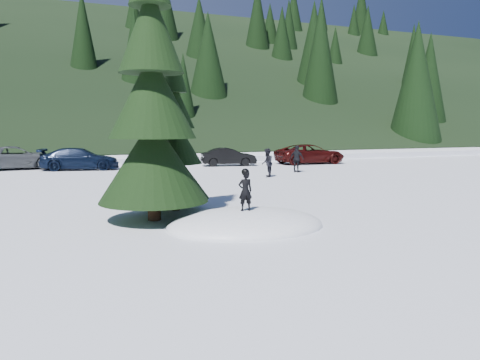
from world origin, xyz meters
name	(u,v)px	position (x,y,z in m)	size (l,w,h in m)	color
ground	(246,226)	(0.00, 0.00, 0.00)	(200.00, 200.00, 0.00)	white
snow_mound	(246,226)	(0.00, 0.00, 0.00)	(4.48, 3.52, 0.96)	white
forest_hillside	(90,52)	(0.00, 54.00, 12.50)	(200.00, 60.00, 25.00)	black
spruce_tall	(152,107)	(-2.20, 1.80, 3.32)	(3.20, 3.20, 8.60)	black
spruce_short	(175,147)	(-1.20, 3.20, 2.10)	(2.20, 2.20, 5.37)	black
child_skier	(245,191)	(-0.10, -0.18, 1.02)	(0.39, 0.26, 1.08)	black
adult_0	(267,163)	(5.90, 11.33, 0.79)	(0.76, 0.60, 1.57)	black
adult_1	(297,159)	(8.71, 13.11, 0.81)	(0.95, 0.40, 1.63)	black
car_2	(16,158)	(-7.21, 21.56, 0.75)	(2.48, 5.38, 1.49)	#4F5356
car_3	(80,159)	(-3.42, 19.59, 0.70)	(1.97, 4.85, 1.41)	black
car_4	(159,157)	(1.82, 20.43, 0.64)	(1.50, 3.73, 1.27)	gray
car_5	(228,157)	(6.48, 19.05, 0.63)	(1.34, 3.84, 1.26)	black
car_6	(310,154)	(12.75, 18.53, 0.72)	(2.40, 5.20, 1.45)	#320A09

